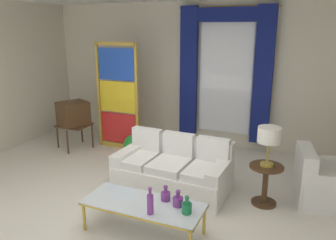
{
  "coord_description": "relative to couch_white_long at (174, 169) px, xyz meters",
  "views": [
    {
      "loc": [
        2.14,
        -3.9,
        2.5
      ],
      "look_at": [
        0.08,
        0.9,
        1.05
      ],
      "focal_mm": 36.22,
      "sensor_mm": 36.0,
      "label": 1
    }
  ],
  "objects": [
    {
      "name": "bottle_amber_squat",
      "position": [
        0.35,
        -1.13,
        0.17
      ],
      "size": [
        0.12,
        0.12,
        0.2
      ],
      "color": "#753384",
      "rests_on": "coffee_table"
    },
    {
      "name": "wall_rear",
      "position": [
        -0.27,
        2.35,
        1.2
      ],
      "size": [
        8.0,
        0.12,
        3.0
      ],
      "primitive_type": "cube",
      "color": "beige",
      "rests_on": "ground"
    },
    {
      "name": "round_side_table",
      "position": [
        1.4,
        0.03,
        0.05
      ],
      "size": [
        0.48,
        0.48,
        0.59
      ],
      "color": "#472D19",
      "rests_on": "ground"
    },
    {
      "name": "armchair_white",
      "position": [
        2.16,
        0.42,
        -0.02
      ],
      "size": [
        0.95,
        0.94,
        0.8
      ],
      "color": "white",
      "rests_on": "ground"
    },
    {
      "name": "peacock_figurine",
      "position": [
        -1.27,
        0.84,
        -0.08
      ],
      "size": [
        0.44,
        0.6,
        0.5
      ],
      "color": "beige",
      "rests_on": "ground"
    },
    {
      "name": "bottle_crystal_tall",
      "position": [
        0.31,
        -1.49,
        0.24
      ],
      "size": [
        0.08,
        0.08,
        0.34
      ],
      "color": "#753384",
      "rests_on": "coffee_table"
    },
    {
      "name": "table_lamp_brass",
      "position": [
        1.4,
        0.03,
        0.72
      ],
      "size": [
        0.32,
        0.32,
        0.57
      ],
      "color": "#B29338",
      "rests_on": "round_side_table"
    },
    {
      "name": "coffee_table",
      "position": [
        0.12,
        -1.3,
        0.07
      ],
      "size": [
        1.49,
        0.59,
        0.41
      ],
      "color": "silver",
      "rests_on": "ground"
    },
    {
      "name": "curtained_window",
      "position": [
        0.21,
        2.19,
        1.44
      ],
      "size": [
        2.0,
        0.17,
        2.7
      ],
      "color": "white",
      "rests_on": "ground"
    },
    {
      "name": "ground_plane",
      "position": [
        -0.27,
        -0.71,
        -0.3
      ],
      "size": [
        16.0,
        16.0,
        0.0
      ],
      "primitive_type": "plane",
      "color": "silver"
    },
    {
      "name": "bottle_ruby_flask",
      "position": [
        0.69,
        -1.31,
        0.18
      ],
      "size": [
        0.12,
        0.12,
        0.22
      ],
      "color": "#196B3D",
      "rests_on": "coffee_table"
    },
    {
      "name": "vintage_tv",
      "position": [
        -2.63,
        0.87,
        0.42
      ],
      "size": [
        0.71,
        0.75,
        1.35
      ],
      "color": "#472D19",
      "rests_on": "ground"
    },
    {
      "name": "couch_white_long",
      "position": [
        0.0,
        0.0,
        0.0
      ],
      "size": [
        1.79,
        0.99,
        0.86
      ],
      "color": "white",
      "rests_on": "ground"
    },
    {
      "name": "stained_glass_divider",
      "position": [
        -1.77,
        1.24,
        0.75
      ],
      "size": [
        0.95,
        0.05,
        2.2
      ],
      "color": "gold",
      "rests_on": "ground"
    },
    {
      "name": "bottle_blue_decanter",
      "position": [
        0.54,
        -1.2,
        0.18
      ],
      "size": [
        0.13,
        0.13,
        0.21
      ],
      "color": "#753384",
      "rests_on": "coffee_table"
    }
  ]
}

